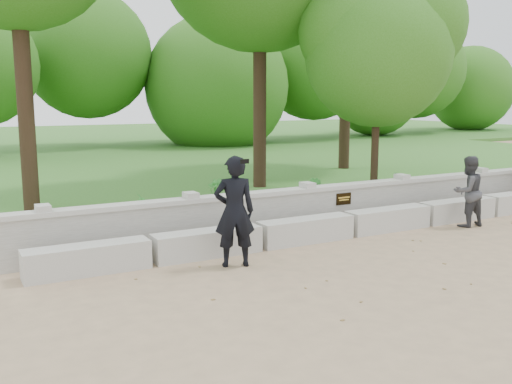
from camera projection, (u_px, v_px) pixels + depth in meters
ground at (419, 260)px, 9.48m from camera, size 80.00×80.00×0.00m
lawn at (149, 166)px, 21.56m from camera, size 40.00×22.00×0.25m
concrete_bench at (348, 225)px, 11.08m from camera, size 11.90×0.45×0.45m
parapet_wall at (328, 207)px, 11.65m from camera, size 12.50×0.35×0.90m
man_main at (234, 211)px, 8.99m from camera, size 0.75×0.69×1.78m
visitor_left at (468, 191)px, 11.84m from camera, size 0.75×0.60×1.48m
tree_near_right at (379, 42)px, 13.70m from camera, size 3.54×3.54×5.50m
shrub_a at (144, 212)px, 10.50m from camera, size 0.39×0.43×0.68m
shrub_b at (316, 193)px, 12.54m from camera, size 0.43×0.46×0.66m
shrub_c at (403, 186)px, 13.65m from camera, size 0.72×0.68×0.62m
shrub_d at (215, 194)px, 12.56m from camera, size 0.41×0.44×0.65m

